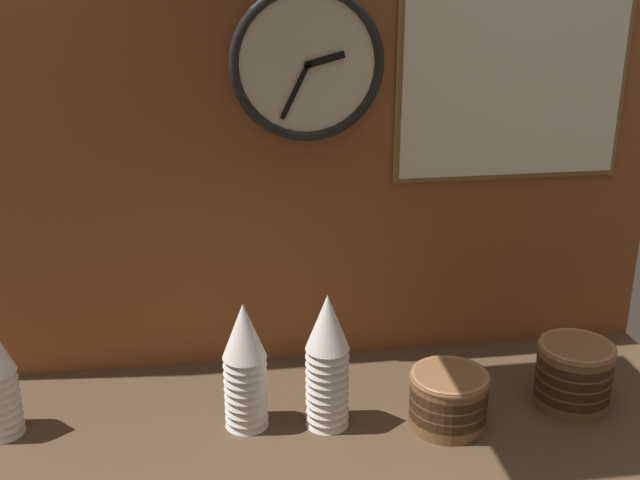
{
  "coord_description": "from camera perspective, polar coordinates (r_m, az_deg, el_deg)",
  "views": [
    {
      "loc": [
        -0.15,
        -1.31,
        0.87
      ],
      "look_at": [
        0.04,
        0.04,
        0.35
      ],
      "focal_mm": 45.0,
      "sensor_mm": 36.0,
      "label": 1
    }
  ],
  "objects": [
    {
      "name": "bowl_stack_right",
      "position": [
        1.56,
        9.12,
        -11.0
      ],
      "size": [
        0.15,
        0.15,
        0.11
      ],
      "color": "brown",
      "rests_on": "ground_plane"
    },
    {
      "name": "menu_board",
      "position": [
        1.69,
        13.72,
        12.57
      ],
      "size": [
        0.49,
        0.01,
        0.51
      ],
      "color": "olive"
    },
    {
      "name": "cup_stack_center_right",
      "position": [
        1.5,
        0.53,
        -8.61
      ],
      "size": [
        0.08,
        0.08,
        0.27
      ],
      "color": "white",
      "rests_on": "ground_plane"
    },
    {
      "name": "wall_clock",
      "position": [
        1.57,
        -0.92,
        12.4
      ],
      "size": [
        0.3,
        0.03,
        0.3
      ],
      "color": "beige"
    },
    {
      "name": "wall_tiled_back",
      "position": [
        1.62,
        -2.67,
        8.44
      ],
      "size": [
        1.6,
        0.03,
        1.05
      ],
      "color": "brown",
      "rests_on": "ground_plane"
    },
    {
      "name": "bowl_stack_far_right",
      "position": [
        1.67,
        17.6,
        -8.98
      ],
      "size": [
        0.15,
        0.15,
        0.13
      ],
      "color": "brown",
      "rests_on": "ground_plane"
    },
    {
      "name": "cup_stack_center",
      "position": [
        1.5,
        -5.35,
        -8.97
      ],
      "size": [
        0.08,
        0.08,
        0.25
      ],
      "color": "white",
      "rests_on": "ground_plane"
    },
    {
      "name": "ground_plane",
      "position": [
        1.59,
        -1.34,
        -13.25
      ],
      "size": [
        1.6,
        0.56,
        0.04
      ],
      "primitive_type": "cube",
      "color": "#4C3826"
    }
  ]
}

